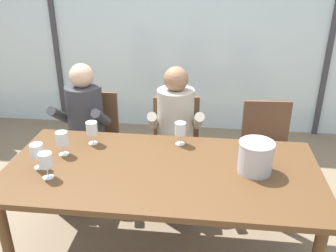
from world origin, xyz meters
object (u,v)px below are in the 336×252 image
object	(u,v)px
chair_left_of_center	(176,139)
ice_bucket_primary	(256,156)
person_beige_jumper	(176,128)
wine_glass_center_pour	(46,161)
chair_near_curtain	(95,133)
wine_glass_by_left_taster	(180,129)
wine_glass_by_right_taster	(92,129)
person_charcoal_jacket	(83,123)
chair_center	(266,144)
wine_glass_spare_empty	(37,152)
dining_table	(162,178)
wine_glass_near_bucket	(62,139)

from	to	relation	value
chair_left_of_center	ice_bucket_primary	size ratio (longest dim) A/B	3.90
person_beige_jumper	wine_glass_center_pour	distance (m)	1.21
chair_near_curtain	wine_glass_center_pour	size ratio (longest dim) A/B	5.17
wine_glass_by_left_taster	wine_glass_by_right_taster	distance (m)	0.66
wine_glass_center_pour	person_charcoal_jacket	bearing A→B (deg)	96.15
chair_left_of_center	wine_glass_by_left_taster	bearing A→B (deg)	-89.52
chair_center	wine_glass_center_pour	bearing A→B (deg)	-148.18
chair_left_of_center	person_beige_jumper	size ratio (longest dim) A/B	0.74
chair_center	person_charcoal_jacket	size ratio (longest dim) A/B	0.74
wine_glass_by_left_taster	wine_glass_spare_empty	xyz separation A→B (m)	(-0.90, -0.45, -0.00)
dining_table	ice_bucket_primary	distance (m)	0.63
wine_glass_spare_empty	wine_glass_center_pour	bearing A→B (deg)	-45.59
person_charcoal_jacket	wine_glass_by_right_taster	world-z (taller)	person_charcoal_jacket
chair_center	wine_glass_by_right_taster	xyz separation A→B (m)	(-1.37, -0.59, 0.35)
ice_bucket_primary	dining_table	bearing A→B (deg)	-176.52
person_beige_jumper	wine_glass_spare_empty	world-z (taller)	person_beige_jumper
dining_table	wine_glass_by_right_taster	bearing A→B (deg)	152.03
wine_glass_near_bucket	wine_glass_center_pour	xyz separation A→B (m)	(0.01, -0.30, 0.00)
wine_glass_near_bucket	chair_near_curtain	bearing A→B (deg)	93.51
dining_table	chair_center	xyz separation A→B (m)	(0.81, 0.88, -0.15)
person_charcoal_jacket	ice_bucket_primary	world-z (taller)	person_charcoal_jacket
person_charcoal_jacket	wine_glass_by_left_taster	distance (m)	1.00
person_beige_jumper	person_charcoal_jacket	bearing A→B (deg)	174.37
wine_glass_by_right_taster	wine_glass_center_pour	bearing A→B (deg)	-106.02
wine_glass_by_right_taster	wine_glass_spare_empty	bearing A→B (deg)	-123.02
person_charcoal_jacket	chair_left_of_center	bearing A→B (deg)	10.28
chair_near_curtain	wine_glass_by_left_taster	world-z (taller)	wine_glass_by_left_taster
chair_left_of_center	ice_bucket_primary	distance (m)	1.09
chair_near_curtain	ice_bucket_primary	xyz separation A→B (m)	(1.37, -0.90, 0.34)
wine_glass_center_pour	ice_bucket_primary	bearing A→B (deg)	9.99
ice_bucket_primary	wine_glass_by_right_taster	bearing A→B (deg)	167.36
person_beige_jumper	wine_glass_spare_empty	xyz separation A→B (m)	(-0.83, -0.85, 0.17)
ice_bucket_primary	chair_near_curtain	bearing A→B (deg)	146.72
chair_left_of_center	person_charcoal_jacket	world-z (taller)	person_charcoal_jacket
chair_center	ice_bucket_primary	xyz separation A→B (m)	(-0.21, -0.85, 0.34)
dining_table	person_charcoal_jacket	size ratio (longest dim) A/B	1.72
wine_glass_spare_empty	wine_glass_near_bucket	bearing A→B (deg)	64.17
person_charcoal_jacket	wine_glass_spare_empty	xyz separation A→B (m)	(-0.00, -0.85, 0.17)
chair_near_curtain	chair_left_of_center	size ratio (longest dim) A/B	1.00
chair_near_curtain	wine_glass_spare_empty	bearing A→B (deg)	-93.38
chair_center	wine_glass_near_bucket	bearing A→B (deg)	-156.73
dining_table	chair_left_of_center	bearing A→B (deg)	89.33
ice_bucket_primary	wine_glass_center_pour	world-z (taller)	ice_bucket_primary
chair_left_of_center	ice_bucket_primary	xyz separation A→B (m)	(0.60, -0.85, 0.34)
chair_center	wine_glass_center_pour	distance (m)	1.89
ice_bucket_primary	wine_glass_near_bucket	size ratio (longest dim) A/B	1.33
wine_glass_center_pour	wine_glass_spare_empty	size ratio (longest dim) A/B	1.00
dining_table	chair_left_of_center	world-z (taller)	chair_left_of_center
chair_center	wine_glass_spare_empty	distance (m)	1.92
dining_table	ice_bucket_primary	size ratio (longest dim) A/B	9.07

